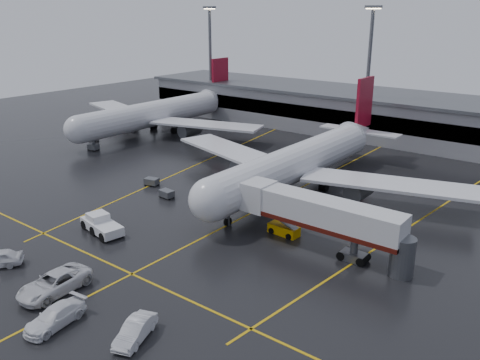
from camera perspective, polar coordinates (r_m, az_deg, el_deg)
The scene contains 21 objects.
ground at distance 65.97m, azimuth 2.44°, elevation -3.19°, with size 220.00×220.00×0.00m, color black.
apron_line_centre at distance 65.97m, azimuth 2.44°, elevation -3.18°, with size 0.25×90.00×0.02m, color gold.
apron_line_stop at distance 51.33m, azimuth -12.20°, elevation -10.41°, with size 60.00×0.25×0.02m, color gold.
apron_line_left at distance 85.21m, azimuth -4.64°, elevation 1.91°, with size 0.25×70.00×0.02m, color gold.
apron_line_right at distance 67.15m, azimuth 20.23°, elevation -3.99°, with size 0.25×70.00×0.02m, color gold.
terminal at distance 106.07m, azimuth 17.78°, elevation 6.84°, with size 122.00×19.00×8.60m.
light_mast_left at distance 122.50m, azimuth -3.40°, elevation 13.99°, with size 3.00×1.20×25.45m.
light_mast_mid at distance 100.95m, azimuth 14.43°, elevation 12.43°, with size 3.00×1.20×25.45m.
main_airliner at distance 72.30m, azimuth 6.95°, elevation 2.21°, with size 48.80×45.60×14.10m.
second_airliner at distance 107.36m, azimuth -9.25°, elevation 7.57°, with size 48.80×45.60×14.10m.
jet_bridge at distance 53.98m, azimuth 9.10°, elevation -4.06°, with size 19.90×3.40×6.05m.
pushback_tractor at distance 60.85m, azimuth -15.50°, elevation -4.95°, with size 6.57×3.68×2.22m.
belt_loader at distance 58.46m, azimuth 5.01°, elevation -5.63°, with size 3.77×1.90×2.34m.
service_van_a at distance 49.81m, azimuth -20.37°, elevation -10.94°, with size 3.21×6.95×1.93m, color silver.
service_van_b at distance 45.27m, azimuth -20.29°, elevation -14.37°, with size 2.23×5.49×1.59m, color white.
service_van_c at distance 41.93m, azimuth -11.83°, elevation -16.42°, with size 1.66×4.75×1.57m, color silver.
baggage_cart_a at distance 69.93m, azimuth -8.34°, elevation -1.53°, with size 2.10×1.46×1.12m.
baggage_cart_b at distance 75.20m, azimuth -10.02°, elevation -0.15°, with size 2.26×1.75×1.12m.
baggage_cart_c at distance 75.51m, azimuth -2.42°, elevation 0.20°, with size 2.22×1.67×1.12m.
baggage_cart_d at distance 103.53m, azimuth -16.30°, elevation 4.61°, with size 2.22×1.68×1.12m.
baggage_cart_e at distance 96.76m, azimuth -16.35°, elevation 3.64°, with size 2.14×1.53×1.12m.
Camera 1 is at (35.20, -50.03, 24.70)m, focal length 37.51 mm.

